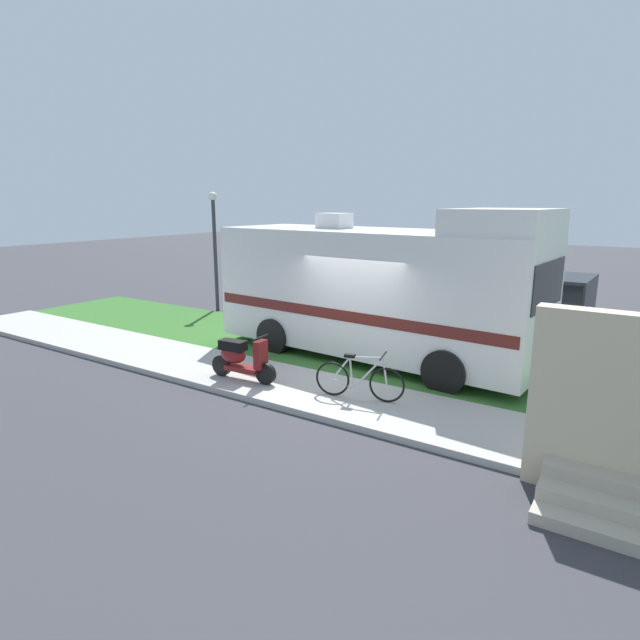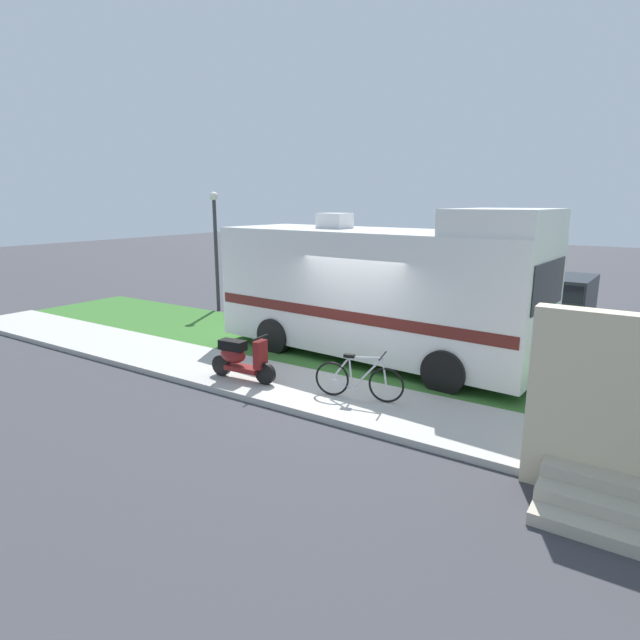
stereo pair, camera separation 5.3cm
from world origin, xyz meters
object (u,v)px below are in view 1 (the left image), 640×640
object	(u,v)px
motorhome_rv	(378,289)
pickup_truck_near	(509,300)
scooter	(240,358)
bicycle	(359,380)
street_lamp_post	(215,239)

from	to	relation	value
motorhome_rv	pickup_truck_near	bearing A→B (deg)	66.35
motorhome_rv	scooter	xyz separation A→B (m)	(-1.49, -3.11, -1.10)
scooter	bicycle	distance (m)	2.56
scooter	bicycle	bearing A→B (deg)	8.50
motorhome_rv	scooter	world-z (taller)	motorhome_rv
scooter	pickup_truck_near	bearing A→B (deg)	65.52
street_lamp_post	scooter	bearing A→B (deg)	-42.44
motorhome_rv	scooter	distance (m)	3.63
scooter	pickup_truck_near	size ratio (longest dim) A/B	0.29
motorhome_rv	street_lamp_post	xyz separation A→B (m)	(-7.12, 2.03, 0.75)
bicycle	street_lamp_post	size ratio (longest dim) A/B	0.41
pickup_truck_near	motorhome_rv	bearing A→B (deg)	-113.65
scooter	street_lamp_post	size ratio (longest dim) A/B	0.39
scooter	bicycle	xyz separation A→B (m)	(2.53, 0.38, -0.09)
bicycle	pickup_truck_near	world-z (taller)	pickup_truck_near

